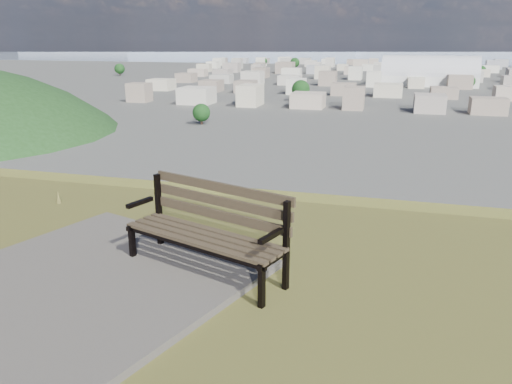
% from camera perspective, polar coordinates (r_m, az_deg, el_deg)
% --- Properties ---
extents(park_bench, '(1.84, 1.10, 0.92)m').
position_cam_1_polar(park_bench, '(5.10, -5.36, -3.80)').
color(park_bench, '#3B3122').
rests_on(park_bench, hilltop_mesa).
extents(gravel_patch, '(3.89, 4.65, 0.08)m').
position_cam_1_polar(gravel_patch, '(4.99, -23.83, -11.89)').
color(gravel_patch, '#554F4A').
rests_on(gravel_patch, hilltop_mesa).
extents(arena, '(55.67, 26.31, 22.94)m').
position_cam_1_polar(arena, '(320.43, 19.16, 12.38)').
color(arena, silver).
rests_on(arena, ground).
extents(city_blocks, '(395.00, 361.00, 7.00)m').
position_cam_1_polar(city_blocks, '(398.14, 15.70, 13.17)').
color(city_blocks, beige).
rests_on(city_blocks, ground).
extents(city_trees, '(406.52, 387.20, 9.98)m').
position_cam_1_polar(city_trees, '(323.91, 10.85, 12.94)').
color(city_trees, '#332319').
rests_on(city_trees, ground).
extents(bay_water, '(2400.00, 700.00, 0.12)m').
position_cam_1_polar(bay_water, '(903.39, 15.91, 14.86)').
color(bay_water, '#8091A3').
rests_on(bay_water, ground).
extents(far_hills, '(2050.00, 340.00, 60.00)m').
position_cam_1_polar(far_hills, '(1407.26, 13.49, 16.70)').
color(far_hills, '#9DAAC3').
rests_on(far_hills, ground).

